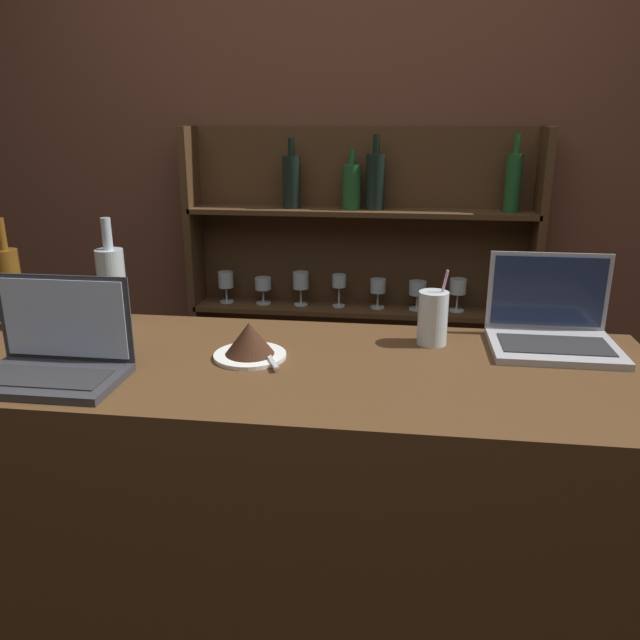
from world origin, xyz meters
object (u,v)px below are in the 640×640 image
(wine_bottle_amber, at_px, (10,287))
(wine_bottle_clear, at_px, (112,287))
(water_glass, at_px, (433,318))
(laptop_far, at_px, (552,328))
(cake_plate, at_px, (250,342))
(laptop_near, at_px, (54,356))

(wine_bottle_amber, relative_size, wine_bottle_clear, 1.00)
(water_glass, bearing_deg, laptop_far, 5.61)
(water_glass, bearing_deg, cake_plate, -160.17)
(wine_bottle_clear, bearing_deg, laptop_near, -86.15)
(laptop_near, height_order, laptop_far, laptop_far)
(cake_plate, xyz_separation_m, wine_bottle_clear, (-0.43, 0.18, 0.08))
(water_glass, distance_m, wine_bottle_clear, 0.87)
(water_glass, height_order, wine_bottle_clear, wine_bottle_clear)
(wine_bottle_amber, bearing_deg, water_glass, 1.06)
(laptop_far, relative_size, water_glass, 1.58)
(laptop_near, distance_m, cake_plate, 0.44)
(laptop_near, bearing_deg, water_glass, 21.67)
(cake_plate, distance_m, wine_bottle_clear, 0.47)
(water_glass, relative_size, wine_bottle_clear, 0.64)
(laptop_near, relative_size, wine_bottle_amber, 1.05)
(cake_plate, xyz_separation_m, water_glass, (0.44, 0.16, 0.03))
(laptop_far, xyz_separation_m, water_glass, (-0.30, -0.03, 0.02))
(laptop_near, distance_m, wine_bottle_clear, 0.36)
(water_glass, distance_m, wine_bottle_amber, 1.15)
(laptop_far, height_order, water_glass, laptop_far)
(wine_bottle_amber, bearing_deg, wine_bottle_clear, 8.40)
(wine_bottle_amber, bearing_deg, laptop_far, 2.01)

